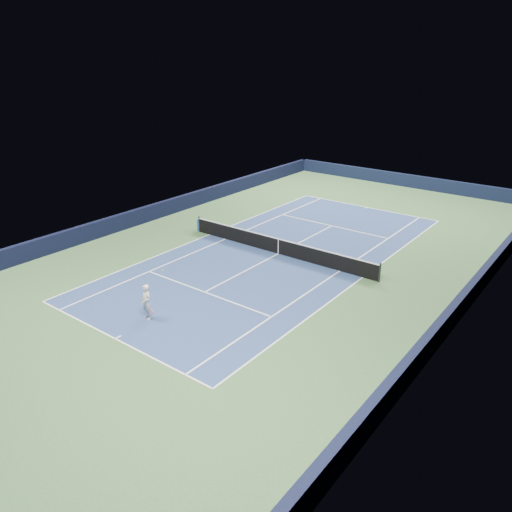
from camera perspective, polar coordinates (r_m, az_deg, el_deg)
The scene contains 19 objects.
ground at distance 29.61m, azimuth 2.56°, elevation 0.26°, with size 40.00×40.00×0.00m, color #375A31.
wall_far at distance 46.39m, azimuth 16.93°, elevation 8.25°, with size 22.00×0.35×1.10m, color black.
wall_right at distance 25.39m, azimuth 23.07°, elevation -4.23°, with size 0.35×40.00×1.10m, color black.
wall_left at distance 36.33m, azimuth -11.59°, elevation 4.98°, with size 0.35×40.00×1.10m, color black.
court_surface at distance 29.61m, azimuth 2.56°, elevation 0.26°, with size 10.97×23.77×0.01m, color navy.
baseline_far at distance 39.42m, azimuth 12.58°, elevation 5.45°, with size 10.97×0.08×0.00m, color white.
baseline_near at distance 21.95m, azimuth -15.79°, elevation -9.08°, with size 10.97×0.08×0.00m, color white.
sideline_doubles_right at distance 27.12m, azimuth 12.10°, elevation -2.39°, with size 0.08×23.77×0.00m, color white.
sideline_doubles_left at distance 32.83m, azimuth -5.30°, elevation 2.47°, with size 0.08×23.77×0.00m, color white.
sideline_singles_right at distance 27.66m, azimuth 9.56°, elevation -1.69°, with size 0.08×23.77×0.00m, color white.
sideline_singles_left at distance 31.97m, azimuth -3.49°, elevation 1.96°, with size 0.08×23.77×0.00m, color white.
service_line_far at distance 34.73m, azimuth 8.65°, elevation 3.44°, with size 8.23×0.08×0.00m, color white.
service_line_near at distance 25.08m, azimuth -5.89°, elevation -4.12°, with size 8.23×0.08×0.00m, color white.
center_service_line at distance 29.61m, azimuth 2.56°, elevation 0.27°, with size 0.08×12.80×0.00m, color white.
center_mark_far at distance 39.29m, azimuth 12.48°, elevation 5.40°, with size 0.08×0.30×0.00m, color white.
center_mark_near at distance 22.02m, azimuth -15.48°, elevation -8.93°, with size 0.08×0.30×0.00m, color white.
tennis_net at distance 29.42m, azimuth 2.58°, elevation 1.17°, with size 12.90×0.10×1.07m.
sponsor_cube at distance 33.46m, azimuth -6.20°, elevation 3.53°, with size 0.56×0.45×0.80m.
tennis_player at distance 22.75m, azimuth -12.41°, elevation -5.17°, with size 0.79×1.27×2.08m.
Camera 1 is at (15.59, -22.55, 11.18)m, focal length 35.00 mm.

